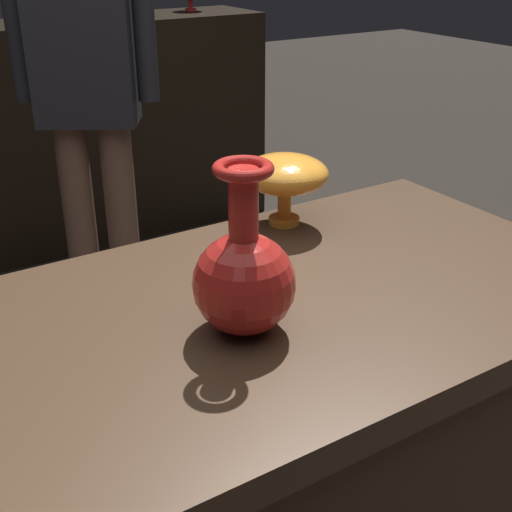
% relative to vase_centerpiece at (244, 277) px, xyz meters
% --- Properties ---
extents(display_plinth, '(1.20, 0.64, 0.80)m').
position_rel_vase_centerpiece_xyz_m(display_plinth, '(0.07, 0.05, -0.48)').
color(display_plinth, '#422D1E').
rests_on(display_plinth, ground_plane).
extents(vase_centerpiece, '(0.15, 0.15, 0.26)m').
position_rel_vase_centerpiece_xyz_m(vase_centerpiece, '(0.00, 0.00, 0.00)').
color(vase_centerpiece, red).
rests_on(vase_centerpiece, display_plinth).
extents(vase_tall_behind, '(0.17, 0.17, 0.14)m').
position_rel_vase_centerpiece_xyz_m(vase_tall_behind, '(0.28, 0.30, 0.01)').
color(vase_tall_behind, orange).
rests_on(vase_tall_behind, display_plinth).
extents(shelf_vase_right, '(0.08, 0.08, 0.13)m').
position_rel_vase_centerpiece_xyz_m(shelf_vase_right, '(0.59, 2.32, 0.15)').
color(shelf_vase_right, '#7A388E').
rests_on(shelf_vase_right, back_display_shelf).
extents(visitor_center_back, '(0.41, 0.32, 1.53)m').
position_rel_vase_centerpiece_xyz_m(visitor_center_back, '(0.28, 1.44, 0.01)').
color(visitor_center_back, brown).
rests_on(visitor_center_back, ground_plane).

